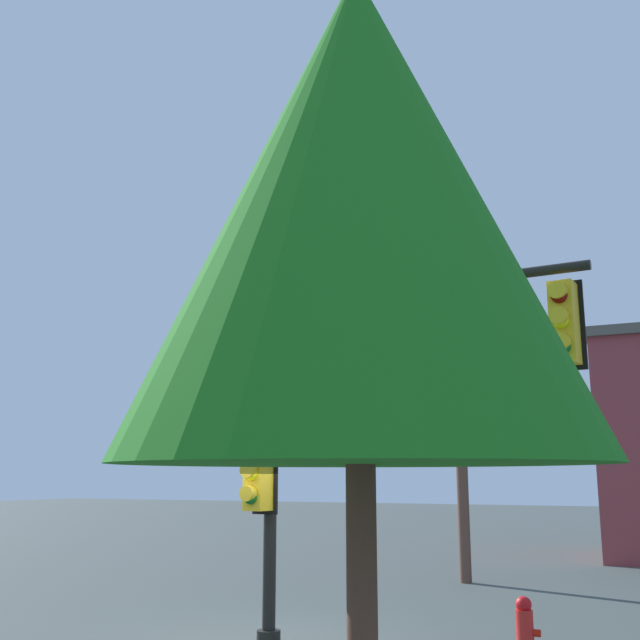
# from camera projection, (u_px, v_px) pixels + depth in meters

# --- Properties ---
(signal_pole_assembly) EXTENTS (5.66, 1.16, 6.10)m
(signal_pole_assembly) POSITION_uv_depth(u_px,v_px,m) (367.00, 370.00, 11.32)
(signal_pole_assembly) COLOR black
(signal_pole_assembly) RESTS_ON ground_plane
(utility_pole) EXTENTS (0.83, 1.70, 8.11)m
(utility_pole) POSITION_uv_depth(u_px,v_px,m) (460.00, 406.00, 18.84)
(utility_pole) COLOR brown
(utility_pole) RESTS_ON ground_plane
(fire_hydrant) EXTENTS (0.33, 0.24, 0.83)m
(fire_hydrant) POSITION_uv_depth(u_px,v_px,m) (525.00, 628.00, 10.49)
(fire_hydrant) COLOR red
(fire_hydrant) RESTS_ON ground_plane
(tree_near) EXTENTS (4.09, 4.09, 7.10)m
(tree_near) POSITION_uv_depth(u_px,v_px,m) (358.00, 201.00, 6.67)
(tree_near) COLOR brown
(tree_near) RESTS_ON ground_plane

